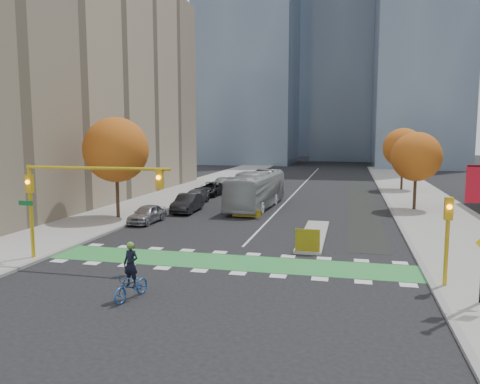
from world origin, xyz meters
The scene contains 26 objects.
ground centered at (0.00, 0.00, 0.00)m, with size 300.00×300.00×0.00m, color black.
sidewalk_west centered at (-13.50, 20.00, 0.07)m, with size 7.00×120.00×0.15m, color gray.
sidewalk_east centered at (13.50, 20.00, 0.07)m, with size 7.00×120.00×0.15m, color gray.
curb_west centered at (-10.00, 20.00, 0.07)m, with size 0.30×120.00×0.16m, color gray.
curb_east centered at (10.00, 20.00, 0.07)m, with size 0.30×120.00×0.16m, color gray.
bike_crossing centered at (0.00, 1.50, 0.01)m, with size 20.00×3.00×0.01m, color #2D893D.
centre_line centered at (0.00, 40.00, 0.01)m, with size 0.15×70.00×0.01m, color silver.
bike_lane_paint centered at (7.50, 30.00, 0.01)m, with size 2.50×50.00×0.01m, color black.
median_island centered at (4.00, 9.00, 0.08)m, with size 1.60×10.00×0.16m, color gray.
hazard_board centered at (4.00, 4.20, 0.80)m, with size 1.40×0.12×1.30m, color yellow.
building_west centered at (-24.00, 22.00, 12.50)m, with size 16.00×44.00×25.00m, color gray.
tower_nw centered at (-18.00, 90.00, 35.00)m, with size 22.00×22.00×70.00m, color #47566B.
tower_ne centered at (20.00, 85.00, 30.00)m, with size 18.00×24.00×60.00m, color #47566B.
tower_far centered at (-4.00, 140.00, 40.00)m, with size 26.00×26.00×80.00m, color #47566B.
tree_west centered at (-12.00, 12.00, 5.62)m, with size 5.20×5.20×8.22m.
tree_east_near centered at (12.00, 22.00, 4.86)m, with size 4.40×4.40×7.08m.
tree_east_far centered at (12.50, 38.00, 5.24)m, with size 4.80×4.80×7.65m.
traffic_signal_west centered at (-7.93, -0.51, 4.03)m, with size 8.53×0.56×5.20m.
traffic_signal_east centered at (10.50, -0.51, 2.73)m, with size 0.35×0.43×4.10m.
cyclist centered at (-2.45, -4.97, 0.82)m, with size 1.16×2.23×2.45m.
bus centered at (-2.20, 20.41, 1.70)m, with size 2.86×12.21×3.40m, color #979D9E.
parked_car_a centered at (-9.00, 10.98, 0.71)m, with size 1.68×4.18×1.42m, color #9C9BA1.
parked_car_b centered at (-7.65, 16.52, 0.81)m, with size 1.71×4.90×1.62m, color black.
parked_car_c centered at (-8.67, 21.64, 0.69)m, with size 1.93×4.74×1.38m, color #4C4C51.
parked_car_d centered at (-9.00, 27.89, 0.75)m, with size 2.48×5.37×1.49m, color black.
parked_car_e centered at (-9.00, 32.89, 0.86)m, with size 2.02×5.03×1.71m, color #A6A6AB.
Camera 1 is at (6.24, -22.22, 6.80)m, focal length 35.00 mm.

